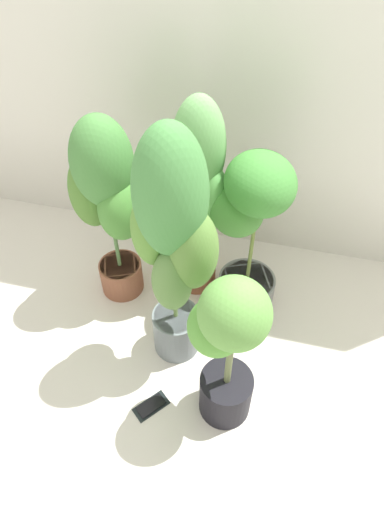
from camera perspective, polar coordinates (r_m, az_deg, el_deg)
ground_plane at (r=2.03m, az=-3.58°, el=-13.18°), size 8.00×8.00×0.00m
mylar_back_wall at (r=2.00m, az=2.56°, el=24.49°), size 3.20×0.01×2.00m
potted_plant_front_right at (r=1.55m, az=4.45°, el=-11.14°), size 0.33×0.29×0.76m
potted_plant_center at (r=1.55m, az=-2.43°, el=1.96°), size 0.37×0.31×1.11m
potted_plant_back_left at (r=1.90m, az=-10.75°, el=7.40°), size 0.38×0.29×0.94m
potted_plant_back_center at (r=1.89m, az=0.67°, el=8.19°), size 0.32×0.28×1.00m
potted_plant_back_right at (r=1.88m, az=7.31°, el=4.05°), size 0.44×0.40×0.83m
cell_phone at (r=1.93m, az=-5.22°, el=-18.47°), size 0.15×0.16×0.01m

